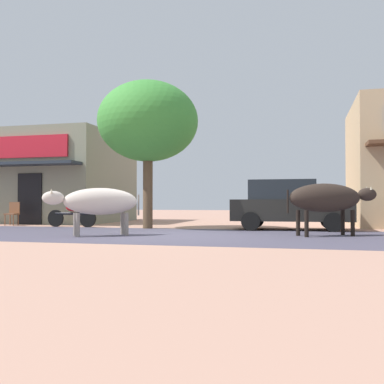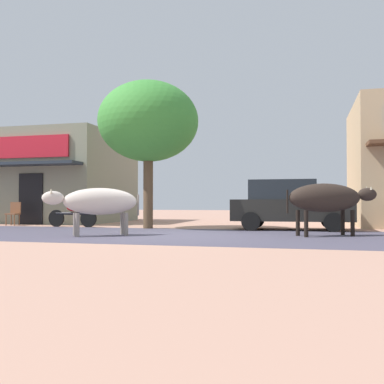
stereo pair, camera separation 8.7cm
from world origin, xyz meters
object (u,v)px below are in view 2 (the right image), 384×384
(parked_motorcycle, at_px, (73,214))
(cafe_chair_near_tree, at_px, (14,212))
(roadside_tree, at_px, (148,122))
(parked_hatchback_car, at_px, (289,204))
(cow_far_dark, at_px, (327,198))
(cow_near_brown, at_px, (98,202))

(parked_motorcycle, distance_m, cafe_chair_near_tree, 2.93)
(parked_motorcycle, bearing_deg, roadside_tree, -2.56)
(parked_hatchback_car, xyz_separation_m, cow_far_dark, (1.10, -2.57, 0.17))
(parked_hatchback_car, bearing_deg, parked_motorcycle, -177.86)
(parked_motorcycle, xyz_separation_m, cow_far_dark, (8.88, -2.28, 0.54))
(parked_hatchback_car, distance_m, parked_motorcycle, 7.79)
(cow_near_brown, height_order, cow_far_dark, cow_far_dark)
(parked_motorcycle, xyz_separation_m, cafe_chair_near_tree, (-2.88, 0.50, 0.04))
(parked_motorcycle, bearing_deg, parked_hatchback_car, 2.14)
(parked_hatchback_car, relative_size, cow_far_dark, 1.54)
(parked_motorcycle, xyz_separation_m, cow_near_brown, (2.89, -3.75, 0.45))
(cow_near_brown, xyz_separation_m, cow_far_dark, (5.99, 1.47, 0.09))
(parked_hatchback_car, xyz_separation_m, cow_near_brown, (-4.89, -4.04, 0.08))
(parked_motorcycle, height_order, cafe_chair_near_tree, parked_motorcycle)
(roadside_tree, distance_m, cow_near_brown, 4.58)
(parked_hatchback_car, height_order, cafe_chair_near_tree, parked_hatchback_car)
(parked_hatchback_car, relative_size, parked_motorcycle, 2.00)
(cow_near_brown, bearing_deg, parked_motorcycle, 127.57)
(cow_far_dark, distance_m, cafe_chair_near_tree, 12.09)
(parked_motorcycle, height_order, cow_far_dark, cow_far_dark)
(cafe_chair_near_tree, bearing_deg, parked_motorcycle, -9.88)
(cow_far_dark, bearing_deg, cafe_chair_near_tree, 166.69)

